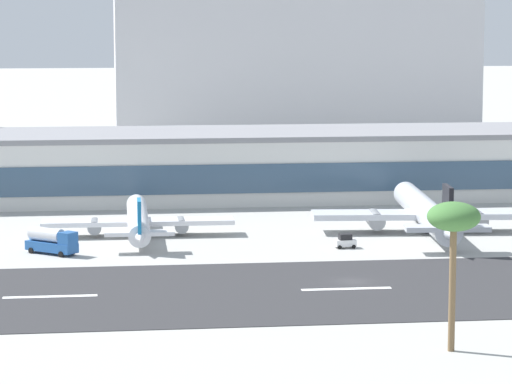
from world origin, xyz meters
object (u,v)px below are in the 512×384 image
Objects in this scene: service_fuel_truck_1 at (52,241)px; palm_tree_1 at (454,221)px; airliner_blue_tail_gate_0 at (138,221)px; distant_hotel_block at (295,68)px; airliner_black_tail_gate_1 at (427,213)px; service_baggage_tug_0 at (345,241)px; terminal_building at (259,164)px.

service_fuel_truck_1 is 77.62m from palm_tree_1.
service_fuel_truck_1 is at bearing 136.89° from airliner_blue_tail_gate_0.
distant_hotel_block is 5.93× the size of palm_tree_1.
service_baggage_tug_0 is (-16.00, -12.02, -2.23)m from airliner_black_tail_gate_1.
palm_tree_1 is (-0.41, -62.18, 13.05)m from service_baggage_tug_0.
service_fuel_truck_1 is (-38.67, -57.40, -4.52)m from terminal_building.
service_fuel_truck_1 is at bearing 105.69° from airliner_black_tail_gate_1.
airliner_blue_tail_gate_0 reaches higher than service_fuel_truck_1.
airliner_black_tail_gate_1 reaches higher than service_baggage_tug_0.
service_baggage_tug_0 is at bearing 39.46° from service_fuel_truck_1.
service_fuel_truck_1 is (-60.03, -149.99, -19.52)m from distant_hotel_block.
distant_hotel_block is 213.21m from palm_tree_1.
service_baggage_tug_0 is at bearing -113.34° from airliner_blue_tail_gate_0.
palm_tree_1 is (-16.41, -74.19, 10.83)m from airliner_black_tail_gate_1.
service_fuel_truck_1 is (-60.81, -11.68, -1.24)m from airliner_black_tail_gate_1.
airliner_blue_tail_gate_0 is at bearing -120.12° from terminal_building.
airliner_blue_tail_gate_0 is 4.75× the size of service_fuel_truck_1.
airliner_black_tail_gate_1 is at bearing -89.68° from distant_hotel_block.
distant_hotel_block is 139.51m from airliner_black_tail_gate_1.
terminal_building is 1.59× the size of distant_hotel_block.
service_baggage_tug_0 is at bearing 89.62° from palm_tree_1.
distant_hotel_block is at bearing 5.15° from airliner_black_tail_gate_1.
airliner_blue_tail_gate_0 is (-46.64, -136.15, -18.96)m from distant_hotel_block.
terminal_building is at bearing -102.99° from distant_hotel_block.
service_baggage_tug_0 is 0.41× the size of service_fuel_truck_1.
terminal_building is 96.20m from distant_hotel_block.
terminal_building is 3.93× the size of airliner_blue_tail_gate_0.
service_baggage_tug_0 is at bearing -83.93° from terminal_building.
airliner_blue_tail_gate_0 is at bearing 85.83° from service_fuel_truck_1.
service_baggage_tug_0 is 44.82m from service_fuel_truck_1.
distant_hotel_block is 145.16m from airliner_blue_tail_gate_0.
terminal_building is 50.91m from airliner_black_tail_gate_1.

